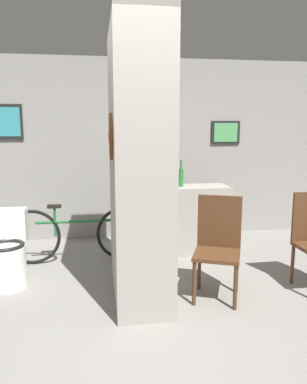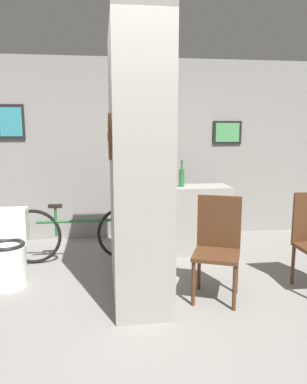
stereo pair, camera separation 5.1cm
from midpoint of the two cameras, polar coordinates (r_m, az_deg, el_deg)
ground_plane at (r=3.33m, az=-0.72°, el=-19.49°), size 14.00×14.00×0.00m
wall_back at (r=5.52m, az=-4.54°, el=6.44°), size 8.00×0.09×2.60m
pillar_center at (r=3.50m, az=-2.69°, el=4.46°), size 0.54×1.20×2.60m
counter_shelf at (r=4.90m, az=3.74°, el=-4.22°), size 1.26×0.44×0.88m
toilet at (r=4.22m, az=-21.62°, el=-8.84°), size 0.38×0.54×0.77m
chair_near_pillar at (r=3.68m, az=9.39°, el=-7.72°), size 0.56×0.56×0.97m
bicycle at (r=4.66m, az=-11.60°, el=-6.28°), size 1.76×0.42×0.72m
bottle_tall at (r=4.79m, az=3.89°, el=2.31°), size 0.07×0.07×0.34m
bottle_short at (r=4.85m, az=2.39°, el=2.03°), size 0.08×0.08×0.26m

